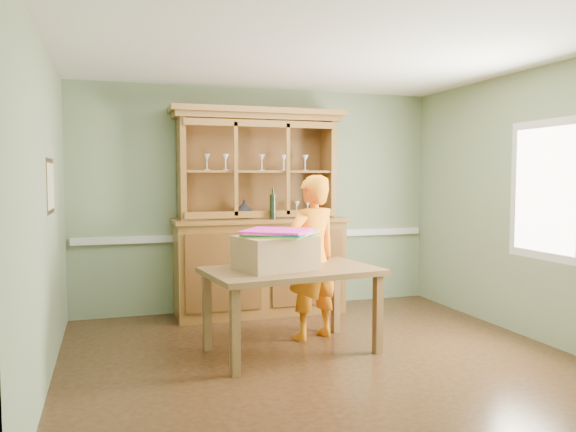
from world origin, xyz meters
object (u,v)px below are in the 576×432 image
object	(u,v)px
cardboard_box	(275,253)
person	(312,257)
china_hutch	(259,242)
dining_table	(292,278)

from	to	relation	value
cardboard_box	person	xyz separation A→B (m)	(0.49, 0.34, -0.11)
cardboard_box	person	world-z (taller)	person
china_hutch	cardboard_box	world-z (taller)	china_hutch
dining_table	cardboard_box	distance (m)	0.29
china_hutch	dining_table	bearing A→B (deg)	-93.48
china_hutch	person	xyz separation A→B (m)	(0.24, -1.19, -0.02)
dining_table	person	world-z (taller)	person
china_hutch	dining_table	distance (m)	1.55
dining_table	person	bearing A→B (deg)	39.08
china_hutch	person	size ratio (longest dim) A/B	1.47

